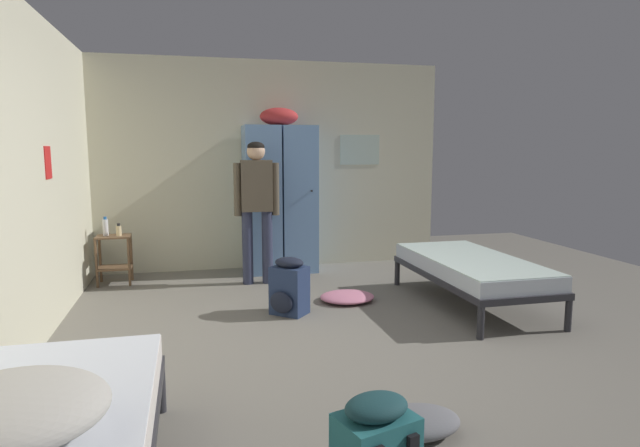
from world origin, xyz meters
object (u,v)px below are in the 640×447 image
object	(u,v)px
lotion_bottle	(119,230)
backpack_navy	(289,287)
locker_bank	(280,196)
clothes_pile_grey	(415,422)
bed_right	(471,268)
water_bottle	(105,227)
person_traveler	(257,199)
clothes_pile_pink	(347,297)
bed_left_front	(40,442)
shelf_unit	(114,255)
bedding_heap	(12,410)

from	to	relation	value
lotion_bottle	backpack_navy	world-z (taller)	lotion_bottle
locker_bank	clothes_pile_grey	bearing A→B (deg)	-89.12
bed_right	water_bottle	size ratio (longest dim) A/B	8.59
backpack_navy	person_traveler	bearing A→B (deg)	96.43
water_bottle	backpack_navy	distance (m)	2.50
clothes_pile_pink	bed_left_front	bearing A→B (deg)	-126.80
bed_right	backpack_navy	bearing A→B (deg)	175.86
person_traveler	bed_right	bearing A→B (deg)	-34.93
locker_bank	bed_left_front	xyz separation A→B (m)	(-1.74, -4.45, -0.59)
lotion_bottle	clothes_pile_pink	world-z (taller)	lotion_bottle
shelf_unit	water_bottle	distance (m)	0.33
bed_left_front	person_traveler	distance (m)	4.16
person_traveler	water_bottle	distance (m)	1.78
shelf_unit	water_bottle	size ratio (longest dim) A/B	2.58
person_traveler	lotion_bottle	bearing A→B (deg)	168.09
bedding_heap	backpack_navy	size ratio (longest dim) A/B	1.28
shelf_unit	bed_left_front	size ratio (longest dim) A/B	0.30
bedding_heap	lotion_bottle	world-z (taller)	bedding_heap
water_bottle	locker_bank	bearing A→B (deg)	5.25
bed_left_front	person_traveler	world-z (taller)	person_traveler
shelf_unit	clothes_pile_grey	xyz separation A→B (m)	(2.05, -3.92, -0.28)
backpack_navy	clothes_pile_grey	distance (m)	2.33
bed_left_front	person_traveler	bearing A→B (deg)	70.48
water_bottle	clothes_pile_pink	xyz separation A→B (m)	(2.51, -1.35, -0.62)
locker_bank	water_bottle	world-z (taller)	locker_bank
clothes_pile_pink	backpack_navy	bearing A→B (deg)	-156.89
person_traveler	lotion_bottle	distance (m)	1.63
bed_right	bedding_heap	world-z (taller)	bedding_heap
bedding_heap	backpack_navy	world-z (taller)	bedding_heap
bed_left_front	lotion_bottle	xyz separation A→B (m)	(-0.18, 4.20, 0.25)
locker_bank	clothes_pile_grey	world-z (taller)	locker_bank
shelf_unit	person_traveler	world-z (taller)	person_traveler
bedding_heap	clothes_pile_pink	world-z (taller)	bedding_heap
bed_left_front	backpack_navy	world-z (taller)	backpack_navy
locker_bank	bed_right	distance (m)	2.60
lotion_bottle	clothes_pile_pink	xyz separation A→B (m)	(2.36, -1.29, -0.59)
water_bottle	clothes_pile_grey	world-z (taller)	water_bottle
bed_left_front	backpack_navy	xyz separation A→B (m)	(1.51, 2.63, -0.12)
lotion_bottle	clothes_pile_grey	bearing A→B (deg)	-62.95
shelf_unit	lotion_bottle	size ratio (longest dim) A/B	3.87
shelf_unit	clothes_pile_grey	size ratio (longest dim) A/B	1.11
bedding_heap	shelf_unit	bearing A→B (deg)	92.67
bedding_heap	water_bottle	world-z (taller)	water_bottle
bed_left_front	lotion_bottle	world-z (taller)	lotion_bottle
clothes_pile_pink	clothes_pile_grey	xyz separation A→B (m)	(-0.38, -2.59, 0.02)
water_bottle	lotion_bottle	xyz separation A→B (m)	(0.15, -0.06, -0.04)
bedding_heap	clothes_pile_grey	bearing A→B (deg)	14.58
water_bottle	lotion_bottle	distance (m)	0.17
shelf_unit	bedding_heap	distance (m)	4.41
bedding_heap	bed_left_front	bearing A→B (deg)	74.14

